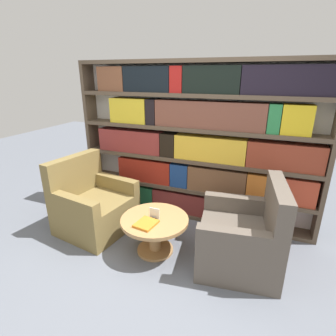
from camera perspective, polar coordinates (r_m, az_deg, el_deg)
The scene contains 7 objects.
ground_plane at distance 2.94m, azimuth -2.71°, elevation -21.36°, with size 14.00×14.00×0.00m, color slate.
bookshelf at distance 3.51m, azimuth 6.26°, elevation 5.07°, with size 3.23×0.30×2.11m.
armchair_left at distance 3.57m, azimuth -15.99°, elevation -8.00°, with size 0.92×0.95×0.95m.
armchair_right at distance 2.94m, azimuth 15.98°, elevation -14.44°, with size 0.91×0.94×0.95m.
coffee_table at distance 3.02m, azimuth -2.90°, elevation -12.86°, with size 0.76×0.76×0.43m.
table_sign at distance 2.93m, azimuth -2.96°, elevation -10.02°, with size 0.11×0.06×0.13m.
stray_book at distance 2.85m, azimuth -4.79°, elevation -11.98°, with size 0.23×0.26×0.03m.
Camera 1 is at (0.94, -2.01, 1.94)m, focal length 28.00 mm.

